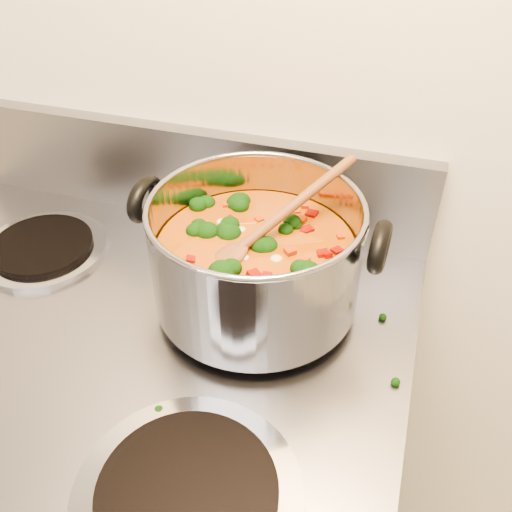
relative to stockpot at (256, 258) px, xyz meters
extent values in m
cube|color=gray|center=(-0.17, 0.19, -0.01)|extent=(0.80, 0.03, 0.16)
cylinder|color=#A5A5AD|center=(0.02, -0.30, -0.08)|extent=(0.24, 0.24, 0.01)
cylinder|color=black|center=(0.02, -0.30, -0.08)|extent=(0.19, 0.19, 0.01)
cylinder|color=#A5A5AD|center=(-0.36, 0.02, -0.08)|extent=(0.20, 0.20, 0.01)
cylinder|color=black|center=(-0.36, 0.02, -0.08)|extent=(0.16, 0.16, 0.01)
cylinder|color=#A5A5AD|center=(0.02, 0.02, -0.08)|extent=(0.20, 0.20, 0.01)
cylinder|color=black|center=(0.02, 0.02, -0.08)|extent=(0.16, 0.16, 0.01)
cylinder|color=#93939A|center=(0.00, 0.00, 0.01)|extent=(0.28, 0.28, 0.15)
torus|color=#93939A|center=(0.00, 0.00, 0.08)|extent=(0.28, 0.28, 0.01)
cylinder|color=#9F5C0E|center=(0.00, 0.00, -0.02)|extent=(0.26, 0.26, 0.09)
torus|color=black|center=(-0.16, 0.01, 0.06)|extent=(0.02, 0.08, 0.08)
torus|color=black|center=(0.16, -0.01, 0.06)|extent=(0.02, 0.08, 0.08)
ellipsoid|color=black|center=(0.01, 0.02, 0.02)|extent=(0.04, 0.04, 0.03)
ellipsoid|color=black|center=(-0.03, -0.03, 0.02)|extent=(0.04, 0.04, 0.03)
ellipsoid|color=black|center=(-0.10, 0.03, 0.02)|extent=(0.04, 0.04, 0.03)
ellipsoid|color=black|center=(0.01, -0.04, 0.02)|extent=(0.04, 0.04, 0.03)
ellipsoid|color=black|center=(-0.01, 0.03, 0.02)|extent=(0.04, 0.04, 0.03)
ellipsoid|color=black|center=(0.00, -0.10, 0.02)|extent=(0.04, 0.04, 0.03)
ellipsoid|color=black|center=(-0.05, 0.02, 0.02)|extent=(0.04, 0.04, 0.03)
ellipsoid|color=black|center=(0.08, -0.04, 0.02)|extent=(0.04, 0.04, 0.03)
ellipsoid|color=black|center=(-0.05, -0.10, 0.02)|extent=(0.04, 0.04, 0.03)
ellipsoid|color=#8D0506|center=(0.04, -0.04, 0.02)|extent=(0.01, 0.01, 0.01)
ellipsoid|color=#8D0506|center=(0.02, 0.01, 0.02)|extent=(0.01, 0.01, 0.01)
ellipsoid|color=#8D0506|center=(-0.01, 0.07, 0.02)|extent=(0.01, 0.01, 0.01)
ellipsoid|color=#8D0506|center=(-0.07, -0.06, 0.02)|extent=(0.01, 0.01, 0.01)
ellipsoid|color=#8D0506|center=(0.00, 0.07, 0.02)|extent=(0.01, 0.01, 0.01)
ellipsoid|color=#8D0506|center=(-0.10, 0.06, 0.02)|extent=(0.01, 0.01, 0.01)
ellipsoid|color=#8D0506|center=(-0.02, 0.00, 0.02)|extent=(0.01, 0.01, 0.01)
ellipsoid|color=#8D0506|center=(0.05, 0.05, 0.02)|extent=(0.01, 0.01, 0.01)
ellipsoid|color=#8D0506|center=(0.11, 0.05, 0.02)|extent=(0.01, 0.01, 0.01)
ellipsoid|color=#8D0506|center=(-0.09, 0.06, 0.02)|extent=(0.01, 0.01, 0.01)
ellipsoid|color=#8D0506|center=(-0.08, 0.05, 0.02)|extent=(0.01, 0.01, 0.01)
ellipsoid|color=#8D0506|center=(-0.09, 0.02, 0.02)|extent=(0.01, 0.01, 0.01)
ellipsoid|color=#8D0506|center=(-0.08, 0.00, 0.02)|extent=(0.01, 0.01, 0.01)
ellipsoid|color=#8D0506|center=(0.07, -0.05, 0.02)|extent=(0.01, 0.01, 0.01)
ellipsoid|color=#A83209|center=(-0.05, -0.03, 0.02)|extent=(0.01, 0.01, 0.01)
ellipsoid|color=#A83209|center=(0.01, 0.01, 0.02)|extent=(0.01, 0.01, 0.01)
ellipsoid|color=#A83209|center=(0.08, -0.08, 0.02)|extent=(0.01, 0.01, 0.01)
ellipsoid|color=#A83209|center=(-0.09, -0.05, 0.02)|extent=(0.01, 0.01, 0.01)
ellipsoid|color=#A83209|center=(0.01, 0.00, 0.02)|extent=(0.01, 0.01, 0.01)
ellipsoid|color=#A83209|center=(0.01, -0.04, 0.02)|extent=(0.01, 0.01, 0.01)
ellipsoid|color=#A83209|center=(-0.09, -0.02, 0.02)|extent=(0.01, 0.01, 0.01)
ellipsoid|color=#A83209|center=(0.03, 0.07, 0.02)|extent=(0.01, 0.01, 0.01)
ellipsoid|color=#A83209|center=(0.00, 0.07, 0.02)|extent=(0.01, 0.01, 0.01)
ellipsoid|color=#A83209|center=(-0.01, 0.02, 0.02)|extent=(0.01, 0.01, 0.01)
ellipsoid|color=#A83209|center=(0.00, -0.01, 0.02)|extent=(0.01, 0.01, 0.01)
ellipsoid|color=#A83209|center=(0.00, -0.11, 0.02)|extent=(0.01, 0.01, 0.01)
ellipsoid|color=beige|center=(-0.02, 0.07, 0.02)|extent=(0.02, 0.02, 0.01)
ellipsoid|color=beige|center=(0.01, 0.08, 0.02)|extent=(0.02, 0.02, 0.01)
ellipsoid|color=beige|center=(-0.02, -0.03, 0.02)|extent=(0.02, 0.02, 0.01)
ellipsoid|color=beige|center=(-0.07, 0.04, 0.02)|extent=(0.02, 0.02, 0.01)
ellipsoid|color=beige|center=(0.07, -0.07, 0.02)|extent=(0.02, 0.02, 0.01)
ellipsoid|color=beige|center=(-0.10, -0.06, 0.02)|extent=(0.02, 0.02, 0.01)
ellipsoid|color=beige|center=(0.10, -0.05, 0.02)|extent=(0.02, 0.02, 0.01)
ellipsoid|color=brown|center=(-0.03, -0.04, 0.02)|extent=(0.07, 0.08, 0.04)
cylinder|color=brown|center=(0.04, 0.05, 0.06)|extent=(0.14, 0.18, 0.09)
ellipsoid|color=black|center=(0.14, 0.16, -0.08)|extent=(0.01, 0.01, 0.01)
ellipsoid|color=black|center=(-0.19, 0.11, -0.08)|extent=(0.01, 0.01, 0.01)
ellipsoid|color=black|center=(0.18, -0.05, -0.08)|extent=(0.01, 0.01, 0.01)
ellipsoid|color=black|center=(-0.16, 0.06, -0.08)|extent=(0.01, 0.01, 0.01)
camera|label=1|loc=(0.17, -0.56, 0.48)|focal=40.00mm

